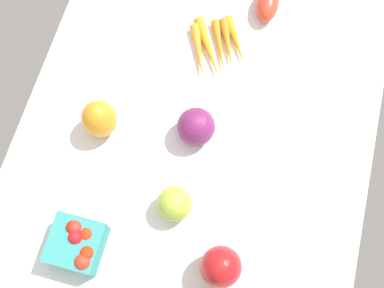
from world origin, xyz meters
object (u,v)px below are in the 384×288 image
Objects in this scene: berry_basket at (78,244)px; bell_pepper_red at (221,267)px; bell_pepper_orange at (99,119)px; red_onion_center at (195,126)px; carrot_bunch at (216,47)px; roma_tomato at (268,3)px; heirloom_tomato_green at (173,203)px.

bell_pepper_red is at bearing -84.19° from berry_basket.
bell_pepper_orange reaches higher than berry_basket.
carrot_bunch is at bearing 1.23° from red_onion_center.
berry_basket is at bearing 163.08° from carrot_bunch.
carrot_bunch is 1.84× the size of roma_tomato.
bell_pepper_orange is (-3.81, 19.57, 0.76)cm from red_onion_center.
carrot_bunch is at bearing -16.92° from berry_basket.
red_onion_center is 19.96cm from bell_pepper_orange.
bell_pepper_red is 15.54cm from heirloom_tomato_green.
bell_pepper_orange is at bearing 142.49° from carrot_bunch.
carrot_bunch is 1.85× the size of bell_pepper_orange.
bell_pepper_orange is (-24.91, 19.12, 3.62)cm from carrot_bunch.
carrot_bunch is at bearing -37.51° from bell_pepper_orange.
roma_tomato is at bearing -36.21° from bell_pepper_orange.
bell_pepper_orange reaches higher than roma_tomato.
bell_pepper_orange reaches higher than red_onion_center.
bell_pepper_orange reaches higher than heirloom_tomato_green.
bell_pepper_red is at bearing -128.23° from heirloom_tomato_green.
bell_pepper_orange is at bearing 54.46° from bell_pepper_red.
bell_pepper_red reaches higher than roma_tomato.
berry_basket is at bearing 95.81° from bell_pepper_red.
heirloom_tomato_green is (9.58, 12.16, -1.35)cm from bell_pepper_red.
red_onion_center is (-21.10, -0.45, 2.86)cm from carrot_bunch.
berry_basket is at bearing 151.68° from red_onion_center.
bell_pepper_orange is 1.33× the size of heirloom_tomato_green.
carrot_bunch is 16.24cm from roma_tomato.
bell_pepper_red is at bearing -165.18° from carrot_bunch.
red_onion_center reaches higher than carrot_bunch.
carrot_bunch is 38.06cm from heirloom_tomato_green.
bell_pepper_orange is (-38.37, 28.10, 2.18)cm from roma_tomato.
heirloom_tomato_green is (-51.44, 8.55, 0.97)cm from roma_tomato.
heirloom_tomato_green is at bearing -123.77° from bell_pepper_orange.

